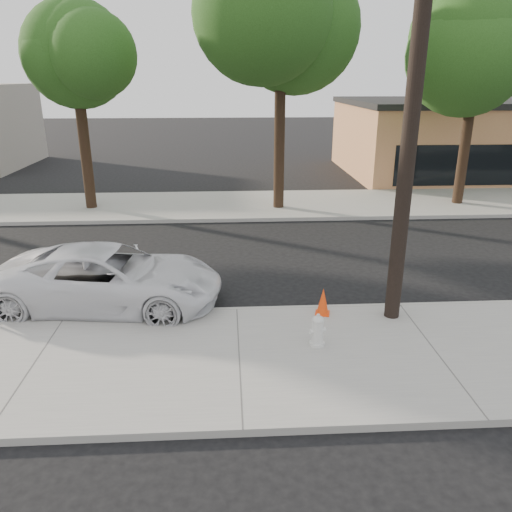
% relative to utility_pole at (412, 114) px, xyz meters
% --- Properties ---
extents(ground, '(120.00, 120.00, 0.00)m').
position_rel_utility_pole_xyz_m(ground, '(-3.60, 2.70, -4.70)').
color(ground, black).
rests_on(ground, ground).
extents(near_sidewalk, '(90.00, 4.40, 0.15)m').
position_rel_utility_pole_xyz_m(near_sidewalk, '(-3.60, -1.60, -4.62)').
color(near_sidewalk, gray).
rests_on(near_sidewalk, ground).
extents(far_sidewalk, '(90.00, 5.00, 0.15)m').
position_rel_utility_pole_xyz_m(far_sidewalk, '(-3.60, 11.20, -4.62)').
color(far_sidewalk, gray).
rests_on(far_sidewalk, ground).
extents(curb_near, '(90.00, 0.12, 0.16)m').
position_rel_utility_pole_xyz_m(curb_near, '(-3.60, 0.60, -4.62)').
color(curb_near, '#9E9B93').
rests_on(curb_near, ground).
extents(building_main, '(18.00, 10.00, 4.00)m').
position_rel_utility_pole_xyz_m(building_main, '(12.40, 18.70, -2.70)').
color(building_main, '#B7714C').
rests_on(building_main, ground).
extents(utility_pole, '(1.40, 0.34, 9.00)m').
position_rel_utility_pole_xyz_m(utility_pole, '(0.00, 0.00, 0.00)').
color(utility_pole, black).
rests_on(utility_pole, near_sidewalk).
extents(tree_b, '(4.34, 4.20, 8.45)m').
position_rel_utility_pole_xyz_m(tree_b, '(-9.41, 10.76, 1.45)').
color(tree_b, black).
rests_on(tree_b, far_sidewalk).
extents(tree_c, '(4.96, 4.80, 9.55)m').
position_rel_utility_pole_xyz_m(tree_c, '(-1.38, 10.34, 2.21)').
color(tree_c, black).
rests_on(tree_c, far_sidewalk).
extents(tree_d, '(4.50, 4.35, 8.75)m').
position_rel_utility_pole_xyz_m(tree_d, '(6.60, 10.65, 1.67)').
color(tree_d, black).
rests_on(tree_d, far_sidewalk).
extents(police_cruiser, '(5.76, 3.15, 1.53)m').
position_rel_utility_pole_xyz_m(police_cruiser, '(-6.71, 1.22, -3.93)').
color(police_cruiser, white).
rests_on(police_cruiser, ground).
extents(fire_hydrant, '(0.36, 0.32, 0.66)m').
position_rel_utility_pole_xyz_m(fire_hydrant, '(-1.97, -1.24, -4.23)').
color(fire_hydrant, silver).
rests_on(fire_hydrant, near_sidewalk).
extents(traffic_cone, '(0.40, 0.40, 0.64)m').
position_rel_utility_pole_xyz_m(traffic_cone, '(-1.59, 0.20, -4.24)').
color(traffic_cone, '#FA410D').
rests_on(traffic_cone, near_sidewalk).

